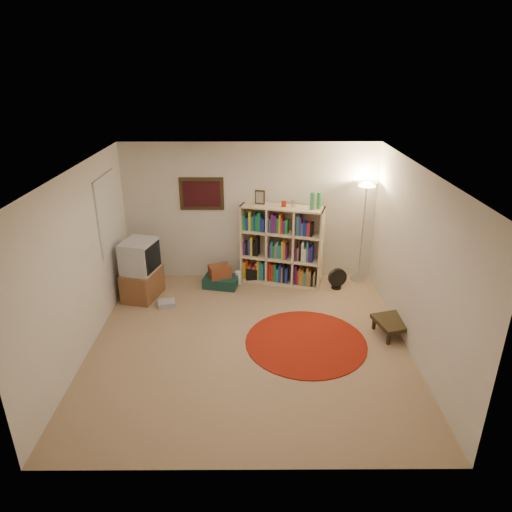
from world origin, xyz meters
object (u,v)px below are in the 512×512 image
(floor_fan, at_px, (337,279))
(side_table, at_px, (395,322))
(bookshelf, at_px, (281,246))
(suitcase, at_px, (221,282))
(floor_lamp, at_px, (366,200))
(tv_stand, at_px, (141,271))

(floor_fan, xyz_separation_m, side_table, (0.60, -1.50, 0.01))
(bookshelf, bearing_deg, side_table, -31.77)
(floor_fan, distance_m, suitcase, 2.08)
(floor_lamp, height_order, tv_stand, floor_lamp)
(floor_lamp, distance_m, tv_stand, 4.03)
(floor_fan, height_order, side_table, floor_fan)
(bookshelf, height_order, tv_stand, bookshelf)
(suitcase, distance_m, side_table, 3.11)
(bookshelf, xyz_separation_m, suitcase, (-1.08, -0.20, -0.60))
(floor_lamp, bearing_deg, tv_stand, -170.49)
(suitcase, bearing_deg, side_table, -18.68)
(bookshelf, distance_m, floor_lamp, 1.69)
(floor_lamp, height_order, side_table, floor_lamp)
(floor_lamp, bearing_deg, floor_fan, -142.45)
(bookshelf, distance_m, side_table, 2.45)
(floor_fan, distance_m, tv_stand, 3.41)
(floor_fan, relative_size, side_table, 0.59)
(bookshelf, relative_size, suitcase, 2.62)
(bookshelf, relative_size, side_table, 2.66)
(floor_fan, bearing_deg, side_table, -81.19)
(side_table, bearing_deg, tv_stand, 163.13)
(tv_stand, bearing_deg, side_table, -2.48)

